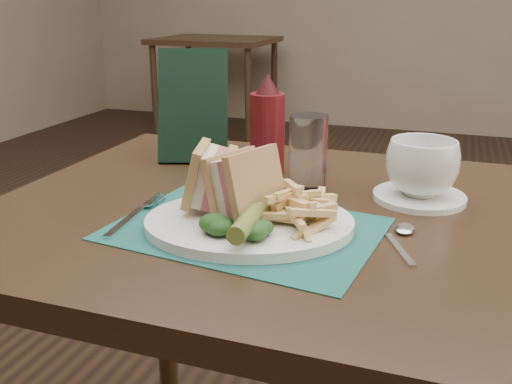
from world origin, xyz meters
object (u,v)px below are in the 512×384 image
at_px(placemat, 246,229).
at_px(saucer, 419,197).
at_px(sandwich_half_a, 196,176).
at_px(table_bg_left, 216,86).
at_px(sandwich_half_b, 234,180).
at_px(coffee_cup, 422,167).
at_px(ketchup_bottle, 267,124).
at_px(check_presenter, 193,106).
at_px(drinking_glass, 308,153).
at_px(plate, 249,223).

relative_size(placemat, saucer, 2.48).
bearing_deg(sandwich_half_a, table_bg_left, 97.41).
height_order(sandwich_half_a, sandwich_half_b, sandwich_half_b).
relative_size(coffee_cup, ketchup_bottle, 0.62).
height_order(sandwich_half_a, saucer, sandwich_half_a).
distance_m(sandwich_half_a, check_presenter, 0.33).
xyz_separation_m(table_bg_left, ketchup_bottle, (1.51, -3.28, 0.47)).
bearing_deg(check_presenter, table_bg_left, 94.47).
height_order(table_bg_left, coffee_cup, coffee_cup).
xyz_separation_m(sandwich_half_a, sandwich_half_b, (0.06, -0.00, 0.00)).
height_order(drinking_glass, ketchup_bottle, ketchup_bottle).
height_order(sandwich_half_a, coffee_cup, sandwich_half_a).
bearing_deg(coffee_cup, plate, -136.60).
bearing_deg(table_bg_left, sandwich_half_a, -67.24).
relative_size(saucer, ketchup_bottle, 0.81).
bearing_deg(table_bg_left, check_presenter, -67.52).
bearing_deg(check_presenter, drinking_glass, -40.48).
xyz_separation_m(sandwich_half_a, ketchup_bottle, (0.03, 0.26, 0.03)).
xyz_separation_m(sandwich_half_b, saucer, (0.25, 0.20, -0.06)).
distance_m(saucer, drinking_glass, 0.20).
distance_m(coffee_cup, ketchup_bottle, 0.29).
bearing_deg(coffee_cup, saucer, 0.00).
bearing_deg(sandwich_half_b, saucer, 60.17).
distance_m(coffee_cup, check_presenter, 0.47).
distance_m(coffee_cup, drinking_glass, 0.19).
relative_size(placemat, plate, 1.24).
distance_m(saucer, coffee_cup, 0.05).
relative_size(coffee_cup, drinking_glass, 0.89).
bearing_deg(table_bg_left, sandwich_half_b, -66.42).
xyz_separation_m(table_bg_left, coffee_cup, (1.80, -3.35, 0.43)).
xyz_separation_m(table_bg_left, sandwich_half_a, (1.49, -3.54, 0.44)).
bearing_deg(table_bg_left, plate, -66.12).
distance_m(plate, ketchup_bottle, 0.29).
relative_size(placemat, coffee_cup, 3.21).
height_order(coffee_cup, ketchup_bottle, ketchup_bottle).
relative_size(saucer, drinking_glass, 1.15).
height_order(placemat, check_presenter, check_presenter).
relative_size(table_bg_left, sandwich_half_a, 9.46).
relative_size(saucer, coffee_cup, 1.29).
distance_m(plate, sandwich_half_b, 0.07).
height_order(table_bg_left, drinking_glass, drinking_glass).
bearing_deg(drinking_glass, check_presenter, 157.53).
bearing_deg(drinking_glass, sandwich_half_a, -123.65).
bearing_deg(ketchup_bottle, sandwich_half_b, -82.25).
relative_size(table_bg_left, ketchup_bottle, 4.84).
distance_m(sandwich_half_b, saucer, 0.32).
xyz_separation_m(placemat, check_presenter, (-0.23, 0.31, 0.11)).
bearing_deg(table_bg_left, ketchup_bottle, -65.28).
bearing_deg(coffee_cup, table_bg_left, 118.22).
xyz_separation_m(drinking_glass, check_presenter, (-0.27, 0.11, 0.04)).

